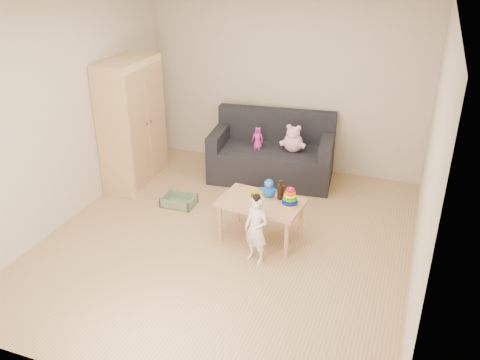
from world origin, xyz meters
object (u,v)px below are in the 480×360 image
at_px(toddler, 256,230).
at_px(wardrobe, 132,124).
at_px(play_table, 261,220).
at_px(sofa, 271,164).

bearing_deg(toddler, wardrobe, 170.31).
xyz_separation_m(wardrobe, play_table, (2.08, -0.80, -0.63)).
bearing_deg(play_table, toddler, -78.47).
distance_m(sofa, toddler, 2.04).
height_order(wardrobe, toddler, wardrobe).
relative_size(wardrobe, sofa, 1.03).
xyz_separation_m(sofa, play_table, (0.35, -1.55, 0.00)).
xyz_separation_m(wardrobe, sofa, (1.74, 0.75, -0.63)).
height_order(wardrobe, sofa, wardrobe).
bearing_deg(wardrobe, play_table, -21.05).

